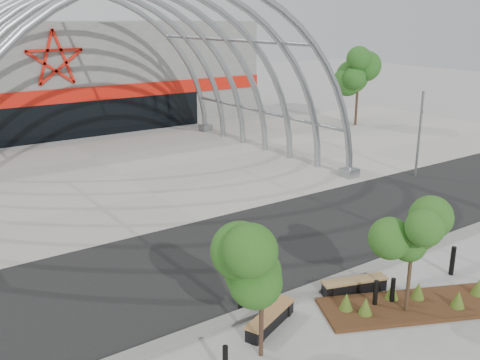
{
  "coord_description": "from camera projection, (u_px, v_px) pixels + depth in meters",
  "views": [
    {
      "loc": [
        -10.73,
        -11.44,
        8.35
      ],
      "look_at": [
        0.0,
        4.0,
        2.6
      ],
      "focal_mm": 40.0,
      "sensor_mm": 36.0,
      "label": 1
    }
  ],
  "objects": [
    {
      "name": "ground",
      "position": [
        310.0,
        286.0,
        17.28
      ],
      "size": [
        140.0,
        140.0,
        0.0
      ],
      "primitive_type": "plane",
      "color": "gray",
      "rests_on": "ground"
    },
    {
      "name": "road",
      "position": [
        248.0,
        249.0,
        20.03
      ],
      "size": [
        140.0,
        7.0,
        0.02
      ],
      "primitive_type": "cube",
      "color": "black",
      "rests_on": "ground"
    },
    {
      "name": "forecourt",
      "position": [
        121.0,
        175.0,
        29.45
      ],
      "size": [
        60.0,
        17.0,
        0.04
      ],
      "primitive_type": "cube",
      "color": "#A8A499",
      "rests_on": "ground"
    },
    {
      "name": "kerb",
      "position": [
        316.0,
        288.0,
        17.07
      ],
      "size": [
        60.0,
        0.5,
        0.12
      ],
      "primitive_type": "cube",
      "color": "slate",
      "rests_on": "ground"
    },
    {
      "name": "arena_building",
      "position": [
        29.0,
        74.0,
        42.38
      ],
      "size": [
        34.0,
        15.24,
        8.0
      ],
      "color": "slate",
      "rests_on": "ground"
    },
    {
      "name": "vault_canopy",
      "position": [
        121.0,
        175.0,
        29.45
      ],
      "size": [
        20.8,
        15.8,
        20.36
      ],
      "color": "#92989D",
      "rests_on": "ground"
    },
    {
      "name": "planting_bed",
      "position": [
        417.0,
        303.0,
        16.01
      ],
      "size": [
        6.15,
        4.14,
        0.63
      ],
      "color": "#351D0E",
      "rests_on": "ground"
    },
    {
      "name": "signal_pole",
      "position": [
        419.0,
        133.0,
        28.48
      ],
      "size": [
        0.35,
        0.64,
        4.64
      ],
      "color": "slate",
      "rests_on": "ground"
    },
    {
      "name": "street_tree_0",
      "position": [
        262.0,
        262.0,
        13.0
      ],
      "size": [
        1.61,
        1.61,
        3.67
      ],
      "color": "black",
      "rests_on": "ground"
    },
    {
      "name": "street_tree_1",
      "position": [
        413.0,
        240.0,
        15.03
      ],
      "size": [
        1.38,
        1.38,
        3.26
      ],
      "color": "#322615",
      "rests_on": "ground"
    },
    {
      "name": "bench_0",
      "position": [
        270.0,
        320.0,
        14.99
      ],
      "size": [
        2.13,
        1.23,
        0.44
      ],
      "color": "black",
      "rests_on": "ground"
    },
    {
      "name": "bench_1",
      "position": [
        354.0,
        286.0,
        16.86
      ],
      "size": [
        2.19,
        1.11,
        0.45
      ],
      "color": "black",
      "rests_on": "ground"
    },
    {
      "name": "bollard_1",
      "position": [
        240.0,
        297.0,
        15.75
      ],
      "size": [
        0.14,
        0.14,
        0.89
      ],
      "primitive_type": "cylinder",
      "color": "black",
      "rests_on": "ground"
    },
    {
      "name": "bollard_2",
      "position": [
        392.0,
        292.0,
        16.07
      ],
      "size": [
        0.14,
        0.14,
        0.87
      ],
      "primitive_type": "cylinder",
      "color": "black",
      "rests_on": "ground"
    },
    {
      "name": "bollard_3",
      "position": [
        375.0,
        294.0,
        15.9
      ],
      "size": [
        0.14,
        0.14,
        0.88
      ],
      "primitive_type": "cylinder",
      "color": "black",
      "rests_on": "ground"
    },
    {
      "name": "bollard_4",
      "position": [
        452.0,
        261.0,
        17.94
      ],
      "size": [
        0.16,
        0.16,
        1.01
      ],
      "primitive_type": "cylinder",
      "color": "black",
      "rests_on": "ground"
    },
    {
      "name": "bg_tree_1",
      "position": [
        359.0,
        72.0,
        41.63
      ],
      "size": [
        2.7,
        2.7,
        5.91
      ],
      "color": "black",
      "rests_on": "ground"
    }
  ]
}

